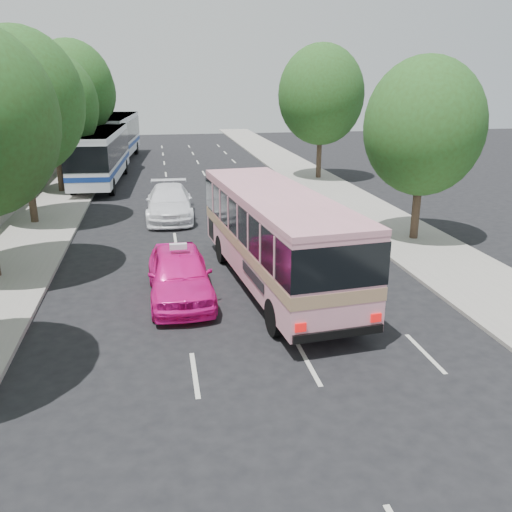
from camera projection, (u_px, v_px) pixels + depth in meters
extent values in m
plane|color=black|center=(256.00, 333.00, 15.52)|extent=(120.00, 120.00, 0.00)
cube|color=#9E998E|center=(59.00, 198.00, 32.75)|extent=(4.00, 90.00, 0.15)
cube|color=#9E998E|center=(328.00, 189.00, 35.66)|extent=(4.00, 90.00, 0.12)
cube|color=#9E998E|center=(26.00, 186.00, 32.19)|extent=(0.30, 90.00, 1.50)
cylinder|color=#38281E|center=(30.00, 187.00, 26.54)|extent=(0.36, 0.36, 3.80)
ellipsoid|color=#2A491A|center=(19.00, 102.00, 25.30)|extent=(6.00, 6.00, 6.90)
sphere|color=#2A491A|center=(24.00, 75.00, 24.71)|extent=(3.90, 3.90, 3.90)
cylinder|color=#38281E|center=(59.00, 166.00, 34.08)|extent=(0.36, 0.36, 3.50)
ellipsoid|color=#2A491A|center=(52.00, 105.00, 32.94)|extent=(5.52, 5.52, 6.35)
sphere|color=#2A491A|center=(56.00, 86.00, 32.38)|extent=(3.59, 3.59, 3.59)
cylinder|color=#38281E|center=(77.00, 147.00, 41.50)|extent=(0.36, 0.36, 3.99)
ellipsoid|color=#2A491A|center=(71.00, 90.00, 40.20)|extent=(6.30, 6.30, 7.24)
sphere|color=#2A491A|center=(74.00, 72.00, 39.60)|extent=(4.09, 4.09, 4.09)
cylinder|color=#38281E|center=(86.00, 138.00, 48.99)|extent=(0.36, 0.36, 3.72)
ellipsoid|color=#2A491A|center=(82.00, 93.00, 47.77)|extent=(5.88, 5.88, 6.76)
sphere|color=#2A491A|center=(85.00, 79.00, 47.20)|extent=(3.82, 3.82, 3.82)
cylinder|color=#38281E|center=(416.00, 205.00, 23.99)|extent=(0.36, 0.36, 3.23)
ellipsoid|color=#2A491A|center=(424.00, 127.00, 22.93)|extent=(5.10, 5.10, 5.87)
sphere|color=#2A491A|center=(439.00, 102.00, 22.40)|extent=(3.32, 3.31, 3.31)
cylinder|color=#38281E|center=(319.00, 153.00, 38.91)|extent=(0.36, 0.36, 3.80)
ellipsoid|color=#2A491A|center=(321.00, 95.00, 37.67)|extent=(6.00, 6.00, 6.90)
sphere|color=#2A491A|center=(329.00, 77.00, 37.08)|extent=(3.90, 3.90, 3.90)
cube|color=pink|center=(275.00, 233.00, 18.37)|extent=(3.68, 10.71, 2.81)
cube|color=#9E7A59|center=(275.00, 242.00, 18.47)|extent=(3.72, 10.73, 0.37)
cube|color=black|center=(275.00, 218.00, 18.21)|extent=(3.73, 10.75, 1.15)
cube|color=pink|center=(276.00, 195.00, 17.96)|extent=(3.70, 10.73, 0.17)
cylinder|color=black|center=(222.00, 249.00, 21.37)|extent=(0.42, 1.12, 1.09)
cylinder|color=black|center=(278.00, 244.00, 21.99)|extent=(0.42, 1.12, 1.09)
cylinder|color=black|center=(275.00, 317.00, 15.24)|extent=(0.42, 1.12, 1.09)
cylinder|color=black|center=(350.00, 308.00, 15.86)|extent=(0.42, 1.12, 1.09)
imported|color=#F81598|center=(180.00, 274.00, 17.72)|extent=(2.13, 5.06, 1.71)
imported|color=white|center=(169.00, 202.00, 28.13)|extent=(2.46, 5.78, 1.66)
cube|color=white|center=(100.00, 153.00, 37.09)|extent=(3.22, 12.31, 3.10)
cube|color=black|center=(100.00, 147.00, 36.97)|extent=(3.27, 12.34, 1.52)
cube|color=navy|center=(101.00, 165.00, 37.33)|extent=(3.26, 12.33, 0.30)
cube|color=white|center=(98.00, 131.00, 36.63)|extent=(3.24, 12.33, 0.14)
cylinder|color=black|center=(94.00, 167.00, 41.07)|extent=(0.38, 1.13, 1.12)
cylinder|color=black|center=(125.00, 167.00, 41.35)|extent=(0.38, 1.13, 1.12)
cylinder|color=black|center=(74.00, 188.00, 33.40)|extent=(0.38, 1.13, 1.12)
cylinder|color=black|center=(112.00, 187.00, 33.69)|extent=(0.38, 1.13, 1.12)
cube|color=white|center=(116.00, 135.00, 47.93)|extent=(3.78, 13.12, 3.29)
cube|color=black|center=(115.00, 130.00, 47.80)|extent=(3.83, 13.16, 1.62)
cube|color=navy|center=(116.00, 144.00, 48.19)|extent=(3.82, 13.15, 0.32)
cube|color=white|center=(114.00, 117.00, 47.44)|extent=(3.80, 13.15, 0.15)
cylinder|color=black|center=(110.00, 148.00, 52.20)|extent=(0.44, 1.21, 1.19)
cylinder|color=black|center=(136.00, 148.00, 52.43)|extent=(0.44, 1.21, 1.19)
cylinder|color=black|center=(94.00, 161.00, 44.04)|extent=(0.44, 1.21, 1.19)
cylinder|color=black|center=(124.00, 161.00, 44.27)|extent=(0.44, 1.21, 1.19)
cube|color=silver|center=(178.00, 246.00, 17.43)|extent=(0.55, 0.19, 0.18)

